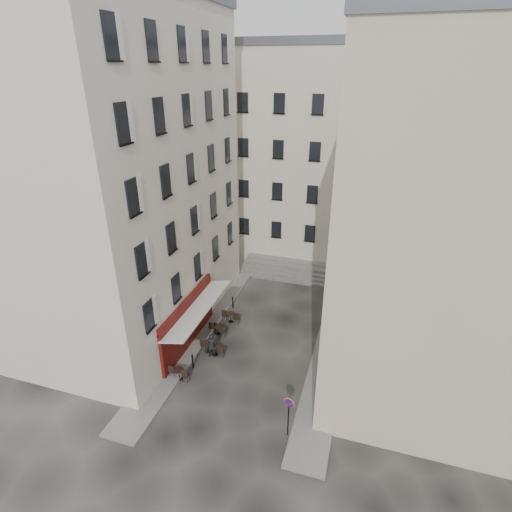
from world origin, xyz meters
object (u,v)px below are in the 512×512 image
at_px(bistro_table_a, 179,373).
at_px(pedestrian, 211,345).
at_px(no_parking_sign, 289,410).
at_px(bistro_table_b, 215,349).

distance_m(bistro_table_a, pedestrian, 2.68).
bearing_deg(bistro_table_a, no_parking_sign, -15.78).
bearing_deg(no_parking_sign, bistro_table_a, 178.15).
distance_m(no_parking_sign, pedestrian, 7.44).
relative_size(no_parking_sign, bistro_table_b, 1.86).
bearing_deg(bistro_table_a, bistro_table_b, 66.19).
bearing_deg(pedestrian, bistro_table_a, 46.17).
bearing_deg(bistro_table_b, pedestrian, -133.50).
distance_m(no_parking_sign, bistro_table_b, 7.46).
relative_size(no_parking_sign, bistro_table_a, 1.85).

